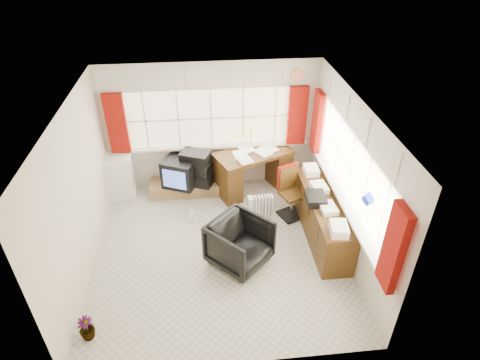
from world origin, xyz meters
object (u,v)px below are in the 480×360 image
at_px(desk_lamp, 251,134).
at_px(mini_fridge, 120,175).
at_px(office_chair, 240,243).
at_px(tv_bench, 187,187).
at_px(task_chair, 289,189).
at_px(desk, 253,169).
at_px(crt_tv, 181,172).
at_px(credenza, 322,217).
at_px(radiator, 262,212).

relative_size(desk_lamp, mini_fridge, 0.44).
height_order(office_chair, tv_bench, office_chair).
distance_m(task_chair, tv_bench, 2.08).
height_order(desk, desk_lamp, desk_lamp).
bearing_deg(desk, desk_lamp, 93.44).
bearing_deg(mini_fridge, task_chair, -16.60).
height_order(office_chair, mini_fridge, mini_fridge).
relative_size(office_chair, crt_tv, 1.10).
distance_m(office_chair, crt_tv, 2.14).
bearing_deg(desk, credenza, -57.24).
xyz_separation_m(desk_lamp, credenza, (0.98, -1.75, -0.70)).
xyz_separation_m(desk_lamp, office_chair, (-0.45, -2.22, -0.71)).
relative_size(tv_bench, crt_tv, 1.84).
bearing_deg(tv_bench, office_chair, -67.00).
distance_m(tv_bench, crt_tv, 0.41).
relative_size(task_chair, credenza, 0.49).
xyz_separation_m(desk, credenza, (0.97, -1.51, -0.07)).
distance_m(task_chair, crt_tv, 2.09).
bearing_deg(tv_bench, crt_tv, -138.10).
relative_size(desk, credenza, 0.80).
relative_size(desk, crt_tv, 2.11).
distance_m(task_chair, radiator, 0.64).
relative_size(desk, radiator, 2.79).
distance_m(desk_lamp, credenza, 2.12).
bearing_deg(tv_bench, credenza, -33.70).
xyz_separation_m(tv_bench, crt_tv, (-0.08, -0.07, 0.40)).
xyz_separation_m(task_chair, credenza, (0.42, -0.68, -0.13)).
height_order(desk_lamp, radiator, desk_lamp).
relative_size(desk_lamp, office_chair, 0.45).
xyz_separation_m(office_chair, crt_tv, (-0.93, 1.92, 0.14)).
bearing_deg(mini_fridge, crt_tv, -7.60).
height_order(credenza, tv_bench, credenza).
bearing_deg(crt_tv, office_chair, -64.15).
bearing_deg(task_chair, office_chair, -131.11).
distance_m(desk, task_chair, 1.00).
bearing_deg(desk, crt_tv, -177.46).
relative_size(credenza, tv_bench, 1.43).
distance_m(task_chair, credenza, 0.81).
bearing_deg(credenza, office_chair, -161.54).
bearing_deg(radiator, office_chair, -117.68).
bearing_deg(desk_lamp, radiator, -88.53).
height_order(desk_lamp, mini_fridge, desk_lamp).
distance_m(credenza, crt_tv, 2.77).
height_order(task_chair, radiator, task_chair).
distance_m(desk, office_chair, 2.04).
bearing_deg(office_chair, tv_bench, 67.92).
height_order(office_chair, credenza, credenza).
xyz_separation_m(radiator, mini_fridge, (-2.57, 1.16, 0.20)).
relative_size(office_chair, tv_bench, 0.60).
xyz_separation_m(task_chair, mini_fridge, (-3.10, 0.92, -0.09)).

